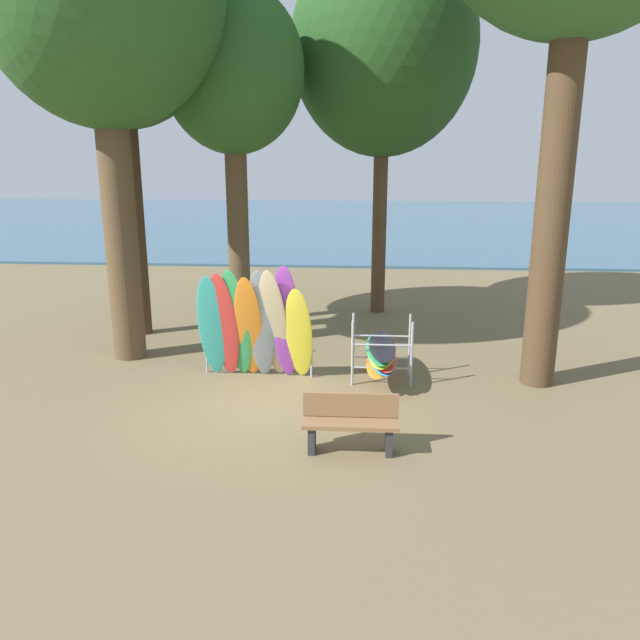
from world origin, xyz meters
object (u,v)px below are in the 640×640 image
object	(u,v)px
park_bench	(350,422)
board_storage_rack	(381,353)
tree_mid_behind	(384,47)
tree_far_right_back	(121,24)
leaning_board_pile	(255,326)
tree_far_left_back	(233,75)

from	to	relation	value
park_bench	board_storage_rack	bearing A→B (deg)	80.42
board_storage_rack	park_bench	xyz separation A→B (m)	(-0.51, -3.00, -0.10)
board_storage_rack	tree_mid_behind	bearing A→B (deg)	89.75
tree_mid_behind	board_storage_rack	xyz separation A→B (m)	(-0.02, -5.51, -6.29)
tree_far_right_back	leaning_board_pile	distance (m)	7.41
tree_far_right_back	board_storage_rack	size ratio (longest dim) A/B	4.34
board_storage_rack	leaning_board_pile	bearing A→B (deg)	-176.31
tree_mid_behind	tree_far_right_back	size ratio (longest dim) A/B	1.03
tree_mid_behind	tree_far_left_back	size ratio (longest dim) A/B	1.21
tree_mid_behind	park_bench	xyz separation A→B (m)	(-0.53, -8.51, -6.39)
tree_far_left_back	leaning_board_pile	size ratio (longest dim) A/B	3.44
tree_far_left_back	board_storage_rack	distance (m)	7.14
park_bench	tree_far_right_back	bearing A→B (deg)	131.52
tree_mid_behind	tree_far_left_back	bearing A→B (deg)	-146.17
board_storage_rack	park_bench	distance (m)	3.04
tree_mid_behind	park_bench	distance (m)	10.66
tree_far_right_back	board_storage_rack	xyz separation A→B (m)	(5.71, -2.87, -6.42)
tree_mid_behind	park_bench	bearing A→B (deg)	-93.57
tree_far_right_back	board_storage_rack	world-z (taller)	tree_far_right_back
tree_mid_behind	tree_far_left_back	xyz separation A→B (m)	(-3.40, -2.28, -0.89)
tree_far_right_back	board_storage_rack	bearing A→B (deg)	-26.74
board_storage_rack	tree_far_left_back	bearing A→B (deg)	136.20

